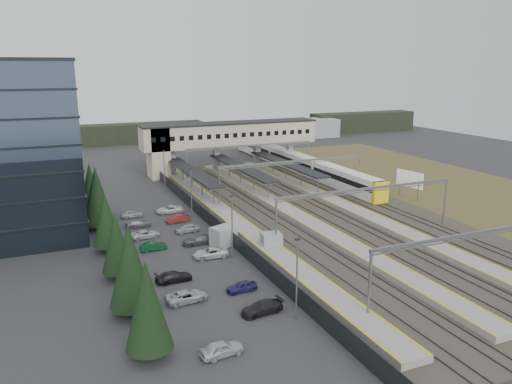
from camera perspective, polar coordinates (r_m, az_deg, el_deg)
name	(u,v)px	position (r m, az deg, el deg)	size (l,w,h in m)	color
ground	(264,231)	(72.78, 0.98, -4.47)	(220.00, 220.00, 0.00)	#2B2B2D
conifer_row	(110,225)	(62.12, -16.34, -3.67)	(4.42, 49.82, 9.50)	black
car_park	(183,250)	(64.51, -8.35, -6.55)	(10.51, 44.51, 1.27)	#B4B5BA
lampposts	(209,206)	(69.88, -5.43, -1.61)	(0.50, 53.25, 8.07)	slate
fence	(211,220)	(74.69, -5.17, -3.23)	(0.08, 90.00, 2.00)	#26282B
relay_cabin_near	(223,236)	(66.78, -3.76, -5.06)	(3.72, 3.24, 2.59)	#929698
relay_cabin_far	(271,242)	(64.98, 1.77, -5.72)	(2.85, 2.51, 2.33)	#929698
rail_corridor	(304,213)	(80.97, 5.55, -2.38)	(34.00, 90.00, 0.92)	#332D28
canopies	(241,167)	(98.49, -1.76, 2.83)	(23.10, 30.00, 3.28)	black
footbridge	(219,137)	(111.95, -4.29, 6.25)	(40.40, 6.40, 11.20)	beige
gantries	(326,179)	(79.17, 8.04, 1.43)	(28.40, 62.28, 7.17)	slate
train	(296,162)	(113.88, 4.55, 3.44)	(3.04, 63.51, 3.83)	white
billboard	(410,180)	(94.40, 17.15, 1.32)	(1.23, 5.77, 4.93)	slate
scrub_east	(470,193)	(102.63, 23.29, -0.10)	(34.00, 120.00, 0.06)	#4A4624
treeline_far	(215,130)	(164.93, -4.71, 7.03)	(170.00, 19.00, 7.00)	black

